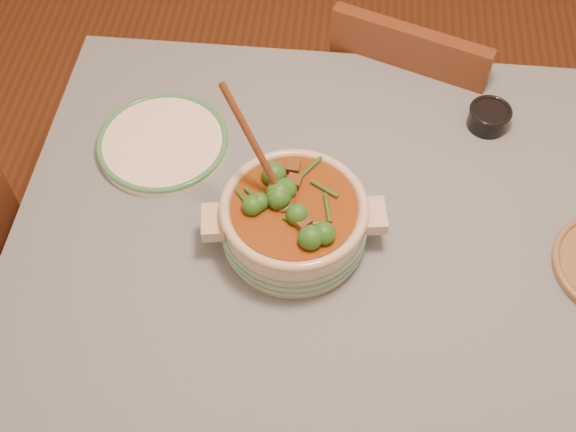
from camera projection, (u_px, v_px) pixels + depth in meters
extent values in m
plane|color=#4D2616|center=(376.00, 377.00, 2.13)|extent=(4.50, 4.50, 0.00)
cube|color=brown|center=(409.00, 242.00, 1.54)|extent=(1.60, 1.00, 0.05)
cube|color=slate|center=(411.00, 234.00, 1.51)|extent=(1.68, 1.08, 0.01)
cylinder|color=brown|center=(145.00, 170.00, 2.13)|extent=(0.07, 0.07, 0.70)
cylinder|color=beige|center=(294.00, 224.00, 1.46)|extent=(0.33, 0.33, 0.11)
torus|color=beige|center=(294.00, 207.00, 1.41)|extent=(0.30, 0.30, 0.02)
cube|color=beige|center=(374.00, 215.00, 1.45)|extent=(0.06, 0.08, 0.03)
cube|color=beige|center=(213.00, 222.00, 1.44)|extent=(0.06, 0.08, 0.03)
cylinder|color=brown|center=(294.00, 209.00, 1.42)|extent=(0.25, 0.25, 0.02)
cylinder|color=white|center=(163.00, 144.00, 1.64)|extent=(0.34, 0.34, 0.02)
torus|color=#3F8B5A|center=(162.00, 141.00, 1.64)|extent=(0.30, 0.30, 0.01)
cylinder|color=black|center=(489.00, 118.00, 1.67)|extent=(0.12, 0.12, 0.05)
torus|color=black|center=(491.00, 111.00, 1.65)|extent=(0.10, 0.10, 0.01)
cylinder|color=black|center=(490.00, 114.00, 1.66)|extent=(0.08, 0.08, 0.01)
cube|color=#58321B|center=(413.00, 107.00, 2.17)|extent=(0.52, 0.52, 0.04)
cube|color=#58321B|center=(401.00, 95.00, 1.89)|extent=(0.39, 0.18, 0.43)
cylinder|color=#58321B|center=(472.00, 135.00, 2.39)|extent=(0.04, 0.04, 0.43)
cylinder|color=#58321B|center=(374.00, 102.00, 2.48)|extent=(0.04, 0.04, 0.43)
cylinder|color=#58321B|center=(437.00, 212.00, 2.21)|extent=(0.04, 0.04, 0.43)
cylinder|color=#58321B|center=(334.00, 173.00, 2.30)|extent=(0.04, 0.04, 0.43)
cylinder|color=#58321B|center=(54.00, 302.00, 2.04)|extent=(0.04, 0.04, 0.41)
cylinder|color=#58321B|center=(18.00, 413.00, 1.86)|extent=(0.04, 0.04, 0.41)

